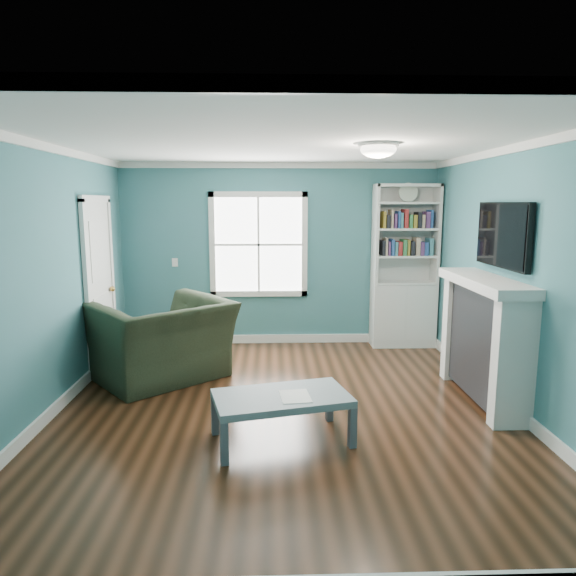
{
  "coord_description": "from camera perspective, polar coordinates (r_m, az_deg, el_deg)",
  "views": [
    {
      "loc": [
        -0.12,
        -4.87,
        2.04
      ],
      "look_at": [
        0.05,
        0.4,
        1.17
      ],
      "focal_mm": 32.0,
      "sensor_mm": 36.0,
      "label": 1
    }
  ],
  "objects": [
    {
      "name": "floor",
      "position": [
        5.28,
        -0.45,
        -13.32
      ],
      "size": [
        5.0,
        5.0,
        0.0
      ],
      "primitive_type": "plane",
      "color": "black",
      "rests_on": "ground"
    },
    {
      "name": "room_walls",
      "position": [
        4.89,
        -0.48,
        4.03
      ],
      "size": [
        5.0,
        5.0,
        5.0
      ],
      "color": "#357678",
      "rests_on": "ground"
    },
    {
      "name": "trim",
      "position": [
        4.93,
        -0.47,
        0.04
      ],
      "size": [
        4.5,
        5.0,
        2.6
      ],
      "color": "white",
      "rests_on": "ground"
    },
    {
      "name": "window",
      "position": [
        7.38,
        -3.29,
        4.83
      ],
      "size": [
        1.4,
        0.06,
        1.5
      ],
      "color": "white",
      "rests_on": "room_walls"
    },
    {
      "name": "bookshelf",
      "position": [
        7.5,
        12.74,
        0.63
      ],
      "size": [
        0.9,
        0.35,
        2.31
      ],
      "color": "silver",
      "rests_on": "ground"
    },
    {
      "name": "fireplace",
      "position": [
        5.7,
        20.98,
        -5.49
      ],
      "size": [
        0.44,
        1.58,
        1.3
      ],
      "color": "black",
      "rests_on": "ground"
    },
    {
      "name": "tv",
      "position": [
        5.58,
        22.78,
        5.45
      ],
      "size": [
        0.06,
        1.1,
        0.65
      ],
      "primitive_type": "cube",
      "color": "black",
      "rests_on": "fireplace"
    },
    {
      "name": "door",
      "position": [
        6.68,
        -20.21,
        0.52
      ],
      "size": [
        0.12,
        0.98,
        2.17
      ],
      "color": "silver",
      "rests_on": "ground"
    },
    {
      "name": "ceiling_fixture",
      "position": [
        5.1,
        10.01,
        15.01
      ],
      "size": [
        0.38,
        0.38,
        0.15
      ],
      "color": "white",
      "rests_on": "room_walls"
    },
    {
      "name": "light_switch",
      "position": [
        7.53,
        -12.45,
        2.8
      ],
      "size": [
        0.08,
        0.01,
        0.12
      ],
      "primitive_type": "cube",
      "color": "white",
      "rests_on": "room_walls"
    },
    {
      "name": "recliner",
      "position": [
        6.13,
        -13.92,
        -4.23
      ],
      "size": [
        1.68,
        1.62,
        1.24
      ],
      "primitive_type": "imported",
      "rotation": [
        0.0,
        0.0,
        -2.44
      ],
      "color": "black",
      "rests_on": "ground"
    },
    {
      "name": "coffee_table",
      "position": [
        4.51,
        -0.71,
        -12.42
      ],
      "size": [
        1.26,
        0.88,
        0.42
      ],
      "rotation": [
        0.0,
        0.0,
        0.24
      ],
      "color": "#484D56",
      "rests_on": "ground"
    },
    {
      "name": "paper_sheet",
      "position": [
        4.46,
        0.8,
        -11.93
      ],
      "size": [
        0.28,
        0.34,
        0.0
      ],
      "primitive_type": "cube",
      "rotation": [
        0.0,
        0.0,
        0.11
      ],
      "color": "white",
      "rests_on": "coffee_table"
    }
  ]
}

